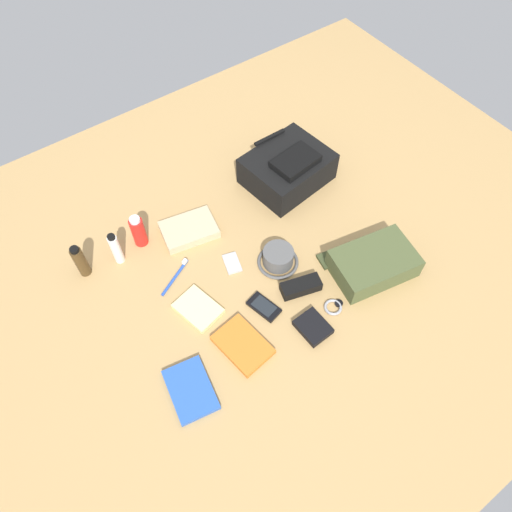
{
  "coord_description": "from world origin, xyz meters",
  "views": [
    {
      "loc": [
        -0.56,
        -0.79,
        1.48
      ],
      "look_at": [
        0.0,
        0.0,
        0.04
      ],
      "focal_mm": 34.26,
      "sensor_mm": 36.0,
      "label": 1
    }
  ],
  "objects_px": {
    "toothpaste_tube": "(116,249)",
    "toothbrush": "(176,275)",
    "media_player": "(232,263)",
    "sunscreen_spray": "(138,231)",
    "folded_towel": "(189,230)",
    "cell_phone": "(264,307)",
    "cologne_bottle": "(80,261)",
    "wallet": "(313,327)",
    "backpack": "(288,168)",
    "bucket_hat": "(278,258)",
    "paperback_novel": "(191,390)",
    "wristwatch": "(334,307)",
    "sunglasses_case": "(301,287)",
    "toiletry_pouch": "(373,263)",
    "notepad": "(198,308)",
    "travel_guidebook": "(243,345)"
  },
  "relations": [
    {
      "from": "wristwatch",
      "to": "toothbrush",
      "type": "relative_size",
      "value": 0.47
    },
    {
      "from": "bucket_hat",
      "to": "notepad",
      "type": "bearing_deg",
      "value": 179.09
    },
    {
      "from": "toothpaste_tube",
      "to": "folded_towel",
      "type": "height_order",
      "value": "toothpaste_tube"
    },
    {
      "from": "toothpaste_tube",
      "to": "media_player",
      "type": "distance_m",
      "value": 0.41
    },
    {
      "from": "notepad",
      "to": "paperback_novel",
      "type": "bearing_deg",
      "value": -139.16
    },
    {
      "from": "sunscreen_spray",
      "to": "media_player",
      "type": "height_order",
      "value": "sunscreen_spray"
    },
    {
      "from": "backpack",
      "to": "sunscreen_spray",
      "type": "xyz_separation_m",
      "value": [
        -0.63,
        0.07,
        -0.0
      ]
    },
    {
      "from": "toiletry_pouch",
      "to": "media_player",
      "type": "distance_m",
      "value": 0.5
    },
    {
      "from": "media_player",
      "to": "sunglasses_case",
      "type": "distance_m",
      "value": 0.26
    },
    {
      "from": "sunscreen_spray",
      "to": "folded_towel",
      "type": "relative_size",
      "value": 0.7
    },
    {
      "from": "folded_towel",
      "to": "backpack",
      "type": "bearing_deg",
      "value": -0.19
    },
    {
      "from": "notepad",
      "to": "media_player",
      "type": "bearing_deg",
      "value": 10.67
    },
    {
      "from": "cell_phone",
      "to": "sunglasses_case",
      "type": "height_order",
      "value": "sunglasses_case"
    },
    {
      "from": "toiletry_pouch",
      "to": "paperback_novel",
      "type": "relative_size",
      "value": 1.55
    },
    {
      "from": "notepad",
      "to": "toiletry_pouch",
      "type": "bearing_deg",
      "value": -33.36
    },
    {
      "from": "toothpaste_tube",
      "to": "toothbrush",
      "type": "bearing_deg",
      "value": -53.68
    },
    {
      "from": "paperback_novel",
      "to": "notepad",
      "type": "bearing_deg",
      "value": 53.7
    },
    {
      "from": "backpack",
      "to": "toothbrush",
      "type": "height_order",
      "value": "backpack"
    },
    {
      "from": "bucket_hat",
      "to": "wristwatch",
      "type": "distance_m",
      "value": 0.26
    },
    {
      "from": "paperback_novel",
      "to": "toothbrush",
      "type": "distance_m",
      "value": 0.42
    },
    {
      "from": "cologne_bottle",
      "to": "wallet",
      "type": "height_order",
      "value": "cologne_bottle"
    },
    {
      "from": "cologne_bottle",
      "to": "notepad",
      "type": "xyz_separation_m",
      "value": [
        0.25,
        -0.36,
        -0.06
      ]
    },
    {
      "from": "sunscreen_spray",
      "to": "cell_phone",
      "type": "height_order",
      "value": "sunscreen_spray"
    },
    {
      "from": "media_player",
      "to": "toothbrush",
      "type": "bearing_deg",
      "value": 158.88
    },
    {
      "from": "paperback_novel",
      "to": "wallet",
      "type": "xyz_separation_m",
      "value": [
        0.44,
        -0.05,
        0.0
      ]
    },
    {
      "from": "backpack",
      "to": "toiletry_pouch",
      "type": "height_order",
      "value": "backpack"
    },
    {
      "from": "cologne_bottle",
      "to": "cell_phone",
      "type": "bearing_deg",
      "value": -48.35
    },
    {
      "from": "toothpaste_tube",
      "to": "notepad",
      "type": "relative_size",
      "value": 0.98
    },
    {
      "from": "toiletry_pouch",
      "to": "wristwatch",
      "type": "bearing_deg",
      "value": -168.65
    },
    {
      "from": "toothpaste_tube",
      "to": "paperback_novel",
      "type": "bearing_deg",
      "value": -94.41
    },
    {
      "from": "cologne_bottle",
      "to": "notepad",
      "type": "relative_size",
      "value": 0.98
    },
    {
      "from": "sunscreen_spray",
      "to": "paperback_novel",
      "type": "distance_m",
      "value": 0.61
    },
    {
      "from": "sunscreen_spray",
      "to": "toothpaste_tube",
      "type": "bearing_deg",
      "value": -165.59
    },
    {
      "from": "toothpaste_tube",
      "to": "cell_phone",
      "type": "distance_m",
      "value": 0.56
    },
    {
      "from": "cologne_bottle",
      "to": "wallet",
      "type": "distance_m",
      "value": 0.83
    },
    {
      "from": "sunscreen_spray",
      "to": "folded_towel",
      "type": "distance_m",
      "value": 0.19
    },
    {
      "from": "toothpaste_tube",
      "to": "sunscreen_spray",
      "type": "height_order",
      "value": "toothpaste_tube"
    },
    {
      "from": "toothpaste_tube",
      "to": "wristwatch",
      "type": "relative_size",
      "value": 2.07
    },
    {
      "from": "cologne_bottle",
      "to": "toothpaste_tube",
      "type": "xyz_separation_m",
      "value": [
        0.12,
        -0.02,
        0.0
      ]
    },
    {
      "from": "media_player",
      "to": "folded_towel",
      "type": "relative_size",
      "value": 0.48
    },
    {
      "from": "bucket_hat",
      "to": "folded_towel",
      "type": "xyz_separation_m",
      "value": [
        -0.19,
        0.3,
        -0.01
      ]
    },
    {
      "from": "toothbrush",
      "to": "folded_towel",
      "type": "height_order",
      "value": "folded_towel"
    },
    {
      "from": "backpack",
      "to": "bucket_hat",
      "type": "xyz_separation_m",
      "value": [
        -0.27,
        -0.3,
        -0.04
      ]
    },
    {
      "from": "backpack",
      "to": "toothpaste_tube",
      "type": "distance_m",
      "value": 0.73
    },
    {
      "from": "media_player",
      "to": "toothbrush",
      "type": "distance_m",
      "value": 0.2
    },
    {
      "from": "cell_phone",
      "to": "backpack",
      "type": "bearing_deg",
      "value": 44.93
    },
    {
      "from": "wristwatch",
      "to": "sunglasses_case",
      "type": "relative_size",
      "value": 0.51
    },
    {
      "from": "toothpaste_tube",
      "to": "sunscreen_spray",
      "type": "xyz_separation_m",
      "value": [
        0.1,
        0.03,
        -0.0
      ]
    },
    {
      "from": "toothpaste_tube",
      "to": "travel_guidebook",
      "type": "height_order",
      "value": "toothpaste_tube"
    },
    {
      "from": "wristwatch",
      "to": "sunscreen_spray",
      "type": "bearing_deg",
      "value": 122.71
    }
  ]
}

